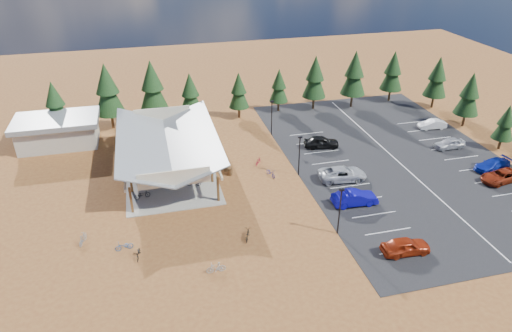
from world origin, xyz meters
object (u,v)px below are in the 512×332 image
trash_bin_1 (230,171)px  bike_1 (147,172)px  outbuilding (58,131)px  bike_4 (194,183)px  car_1 (355,198)px  bike_14 (271,173)px  bike_5 (199,166)px  lamp_post_0 (340,208)px  trash_bin_0 (226,168)px  bike_8 (138,253)px  car_8 (450,143)px  bike_pavilion (167,142)px  bike_9 (83,239)px  car_4 (321,142)px  bike_12 (247,235)px  car_9 (432,124)px  bike_2 (141,165)px  bike_6 (186,163)px  car_6 (501,176)px  car_7 (492,165)px  car_0 (406,246)px  bike_7 (184,142)px  bike_15 (258,161)px  lamp_post_2 (272,115)px  bike_0 (142,195)px  bike_10 (124,246)px  car_2 (343,174)px  lamp_post_1 (299,153)px  bike_13 (216,268)px

trash_bin_1 → bike_1: bearing=168.4°
outbuilding → bike_4: outbuilding is taller
car_1 → outbuilding: bearing=56.8°
bike_1 → bike_14: size_ratio=1.04×
bike_1 → bike_5: 6.23m
lamp_post_0 → bike_1: (-17.80, 16.06, -2.32)m
trash_bin_0 → bike_8: bearing=-127.9°
trash_bin_0 → car_8: size_ratio=0.22×
bike_pavilion → car_8: size_ratio=4.68×
outbuilding → trash_bin_1: 25.22m
bike_9 → bike_14: 22.44m
trash_bin_0 → trash_bin_1: 1.03m
car_4 → car_1: bearing=-175.5°
trash_bin_1 → outbuilding: bearing=146.4°
bike_5 → bike_12: bike_5 is taller
bike_5 → bike_14: bike_5 is taller
bike_pavilion → car_9: bike_pavilion is taller
trash_bin_1 → bike_9: bearing=-149.5°
bike_2 → car_8: (40.44, -4.20, 0.16)m
bike_6 → car_6: bearing=-120.3°
bike_6 → car_7: bearing=-116.0°
outbuilding → car_0: outbuilding is taller
bike_pavilion → bike_7: 7.59m
lamp_post_0 → bike_15: 16.46m
bike_5 → car_6: size_ratio=0.32×
lamp_post_2 → car_4: 8.10m
bike_4 → car_7: size_ratio=0.35×
bike_9 → car_4: size_ratio=0.37×
bike_1 → car_7: bearing=-106.2°
car_1 → bike_12: bearing=105.9°
trash_bin_0 → car_8: 30.35m
bike_8 → bike_14: size_ratio=0.98×
bike_0 → bike_5: bearing=-67.6°
bike_14 → bike_1: bearing=147.8°
outbuilding → bike_12: size_ratio=6.13×
bike_2 → car_0: 32.32m
bike_4 → bike_6: 5.15m
bike_1 → bike_10: size_ratio=1.11×
car_2 → car_4: 8.82m
trash_bin_1 → bike_6: (-4.92, 3.45, 0.06)m
car_2 → lamp_post_1: bearing=68.5°
lamp_post_1 → bike_13: size_ratio=2.94×
bike_2 → car_9: bearing=-70.0°
trash_bin_1 → bike_2: bike_2 is taller
car_9 → trash_bin_0: bearing=-76.1°
car_9 → outbuilding: bearing=-93.7°
bike_0 → bike_4: bike_0 is taller
lamp_post_2 → bike_7: (-12.59, -0.55, -2.35)m
bike_15 → car_7: (27.63, -8.42, 0.27)m
outbuilding → bike_14: 30.02m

